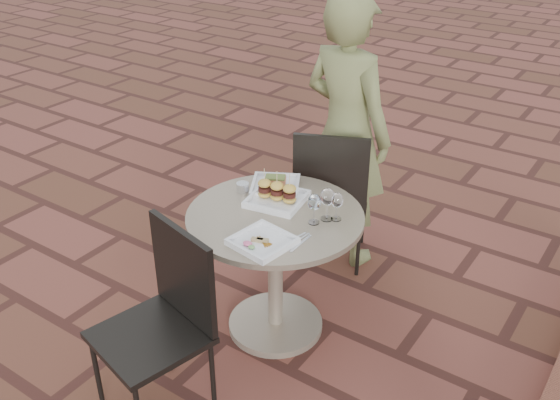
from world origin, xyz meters
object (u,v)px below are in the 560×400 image
Objects in this scene: cafe_table at (275,255)px; chair_near at (166,311)px; plate_salmon at (275,185)px; plate_tuna at (262,241)px; chair_far at (332,188)px; plate_sliders at (277,195)px; diner at (346,132)px.

cafe_table is 0.72m from chair_near.
plate_salmon is 1.19× the size of plate_tuna.
cafe_table is 0.39m from plate_salmon.
plate_sliders is (0.01, -0.60, 0.22)m from chair_far.
cafe_table is at bearing 96.34° from chair_near.
plate_salmon is (-0.08, -0.65, -0.10)m from diner.
cafe_table is 2.86× the size of plate_sliders.
chair_far is 2.95× the size of plate_sliders.
plate_salmon is 0.56m from plate_tuna.
chair_near is 0.85m from plate_sliders.
plate_sliders reaches higher than plate_salmon.
cafe_table is 0.38m from plate_tuna.
chair_far is (-0.07, 0.70, 0.07)m from cafe_table.
plate_tuna is (0.18, -0.97, 0.20)m from chair_far.
chair_far is at bearing 100.60° from plate_tuna.
chair_far is at bearing 104.55° from diner.
diner reaches higher than plate_tuna.
plate_tuna reaches higher than cafe_table.
plate_salmon is at bearing 118.54° from plate_tuna.
chair_near is at bearing -97.53° from cafe_table.
plate_sliders is (-0.06, 0.11, 0.28)m from cafe_table.
plate_tuna is at bearing 110.68° from diner.
cafe_table is at bearing 112.54° from plate_tuna.
chair_near is at bearing -92.13° from plate_sliders.
chair_far and chair_near have the same top height.
chair_far is 0.34m from diner.
plate_salmon reaches higher than plate_tuna.
diner is at bearing 95.40° from cafe_table.
chair_near is 2.71× the size of plate_salmon.
plate_salmon is (-0.06, 0.94, 0.20)m from chair_near.
diner is at bearing 103.44° from chair_near.
plate_sliders is at bearing -51.82° from plate_salmon.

